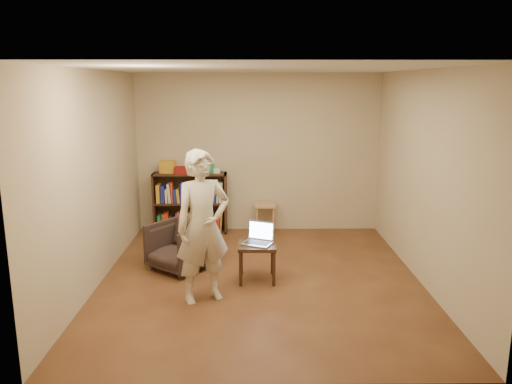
{
  "coord_description": "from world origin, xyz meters",
  "views": [
    {
      "loc": [
        -0.11,
        -5.93,
        2.44
      ],
      "look_at": [
        -0.05,
        0.35,
        1.06
      ],
      "focal_mm": 35.0,
      "sensor_mm": 36.0,
      "label": 1
    }
  ],
  "objects_px": {
    "bookshelf": "(191,206)",
    "side_table": "(257,250)",
    "stool": "(265,210)",
    "armchair": "(180,246)",
    "person": "(203,227)",
    "laptop": "(259,238)"
  },
  "relations": [
    {
      "from": "bookshelf",
      "to": "person",
      "type": "height_order",
      "value": "person"
    },
    {
      "from": "armchair",
      "to": "person",
      "type": "distance_m",
      "value": 1.18
    },
    {
      "from": "bookshelf",
      "to": "laptop",
      "type": "relative_size",
      "value": 2.78
    },
    {
      "from": "stool",
      "to": "armchair",
      "type": "bearing_deg",
      "value": -125.45
    },
    {
      "from": "armchair",
      "to": "laptop",
      "type": "height_order",
      "value": "laptop"
    },
    {
      "from": "side_table",
      "to": "laptop",
      "type": "distance_m",
      "value": 0.14
    },
    {
      "from": "bookshelf",
      "to": "laptop",
      "type": "xyz_separation_m",
      "value": [
        1.1,
        -2.07,
        0.1
      ]
    },
    {
      "from": "stool",
      "to": "armchair",
      "type": "height_order",
      "value": "armchair"
    },
    {
      "from": "side_table",
      "to": "armchair",
      "type": "bearing_deg",
      "value": 159.54
    },
    {
      "from": "stool",
      "to": "person",
      "type": "bearing_deg",
      "value": -106.37
    },
    {
      "from": "armchair",
      "to": "laptop",
      "type": "xyz_separation_m",
      "value": [
        1.04,
        -0.36,
        0.22
      ]
    },
    {
      "from": "bookshelf",
      "to": "side_table",
      "type": "distance_m",
      "value": 2.36
    },
    {
      "from": "stool",
      "to": "person",
      "type": "distance_m",
      "value": 2.76
    },
    {
      "from": "stool",
      "to": "bookshelf",
      "type": "bearing_deg",
      "value": 177.03
    },
    {
      "from": "person",
      "to": "bookshelf",
      "type": "bearing_deg",
      "value": 73.57
    },
    {
      "from": "armchair",
      "to": "laptop",
      "type": "relative_size",
      "value": 1.63
    },
    {
      "from": "bookshelf",
      "to": "side_table",
      "type": "height_order",
      "value": "bookshelf"
    },
    {
      "from": "laptop",
      "to": "person",
      "type": "xyz_separation_m",
      "value": [
        -0.63,
        -0.6,
        0.33
      ]
    },
    {
      "from": "bookshelf",
      "to": "person",
      "type": "distance_m",
      "value": 2.75
    },
    {
      "from": "side_table",
      "to": "person",
      "type": "height_order",
      "value": "person"
    },
    {
      "from": "person",
      "to": "side_table",
      "type": "bearing_deg",
      "value": 16.97
    },
    {
      "from": "bookshelf",
      "to": "armchair",
      "type": "xyz_separation_m",
      "value": [
        0.06,
        -1.71,
        -0.12
      ]
    }
  ]
}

